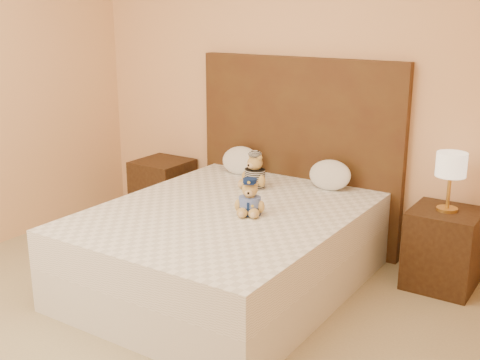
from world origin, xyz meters
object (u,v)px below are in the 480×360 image
Objects in this scene: nightstand_left at (163,190)px; pillow_right at (330,174)px; nightstand_right at (443,248)px; teddy_prisoner at (255,171)px; bed at (227,247)px; teddy_police at (250,197)px; lamp at (451,168)px; pillow_left at (240,159)px.

pillow_right is (1.62, 0.03, 0.39)m from nightstand_left.
nightstand_right is 0.96m from pillow_right.
nightstand_right is 1.45m from teddy_prisoner.
pillow_right is at bearing 65.96° from bed.
nightstand_right is at bearing -1.95° from pillow_right.
nightstand_left is at bearing 180.00° from nightstand_right.
nightstand_left is 2.26× the size of teddy_police.
lamp is (-0.00, 0.00, 0.57)m from nightstand_right.
nightstand_right is at bearing 13.74° from teddy_police.
teddy_prisoner is 0.42m from pillow_left.
bed is 3.64× the size of nightstand_left.
bed is 1.48m from nightstand_left.
pillow_left reaches higher than bed.
bed is at bearing -147.38° from nightstand_right.
teddy_police reaches higher than pillow_right.
lamp reaches higher than nightstand_left.
teddy_police reaches higher than nightstand_left.
teddy_prisoner reaches higher than nightstand_left.
teddy_prisoner is at bearing -150.15° from pillow_right.
teddy_prisoner is (-0.30, 0.55, 0.01)m from teddy_police.
nightstand_right is at bearing 32.62° from bed.
teddy_prisoner is (-0.12, 0.55, 0.41)m from bed.
lamp is (2.50, 0.00, 0.57)m from nightstand_left.
nightstand_left is 1.23m from teddy_prisoner.
teddy_police is at bearing 0.73° from bed.
bed is at bearing -62.41° from pillow_left.
teddy_police is 0.73× the size of pillow_right.
lamp is 1.18× the size of pillow_left.
pillow_right is at bearing 178.05° from nightstand_right.
teddy_prisoner is 0.56m from pillow_right.
nightstand_left is 2.56m from lamp.
lamp is 0.90m from pillow_right.
lamp is 1.69m from pillow_left.
lamp reaches higher than teddy_police.
teddy_police reaches higher than bed.
teddy_police is at bearing -53.23° from pillow_left.
bed is 5.90× the size of pillow_left.
bed is at bearing -114.04° from pillow_right.
pillow_left is (0.82, 0.03, 0.39)m from nightstand_left.
nightstand_left is 1.62× the size of pillow_left.
teddy_police is 1.03m from pillow_left.
bed is at bearing -32.62° from nightstand_left.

